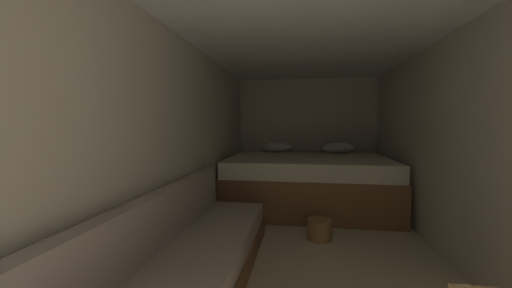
# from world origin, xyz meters

# --- Properties ---
(ground_plane) EXTENTS (7.54, 7.54, 0.00)m
(ground_plane) POSITION_xyz_m (0.00, 2.04, 0.00)
(ground_plane) COLOR beige
(wall_back) EXTENTS (2.54, 0.05, 2.06)m
(wall_back) POSITION_xyz_m (0.00, 4.84, 1.03)
(wall_back) COLOR beige
(wall_back) RESTS_ON ground
(wall_left) EXTENTS (0.05, 5.54, 2.06)m
(wall_left) POSITION_xyz_m (-1.25, 2.04, 1.03)
(wall_left) COLOR beige
(wall_left) RESTS_ON ground
(wall_right) EXTENTS (0.05, 5.54, 2.06)m
(wall_right) POSITION_xyz_m (1.25, 2.04, 1.03)
(wall_right) COLOR beige
(wall_right) RESTS_ON ground
(ceiling_slab) EXTENTS (2.54, 5.54, 0.05)m
(ceiling_slab) POSITION_xyz_m (0.00, 2.04, 2.09)
(ceiling_slab) COLOR white
(ceiling_slab) RESTS_ON wall_left
(bed) EXTENTS (2.32, 1.76, 0.94)m
(bed) POSITION_xyz_m (0.00, 3.89, 0.39)
(bed) COLOR brown
(bed) RESTS_ON ground
(sofa_left) EXTENTS (0.70, 3.03, 0.74)m
(sofa_left) POSITION_xyz_m (-0.90, 1.22, 0.23)
(sofa_left) COLOR brown
(sofa_left) RESTS_ON ground
(wicker_basket) EXTENTS (0.27, 0.27, 0.22)m
(wicker_basket) POSITION_xyz_m (0.11, 2.64, 0.11)
(wicker_basket) COLOR olive
(wicker_basket) RESTS_ON ground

